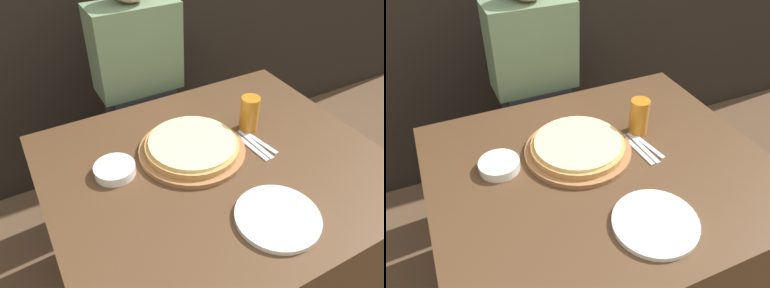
# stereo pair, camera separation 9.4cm
# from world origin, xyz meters

# --- Properties ---
(ground_plane) EXTENTS (12.00, 12.00, 0.00)m
(ground_plane) POSITION_xyz_m (0.00, 0.00, 0.00)
(ground_plane) COLOR brown
(dining_table) EXTENTS (1.24, 1.06, 0.77)m
(dining_table) POSITION_xyz_m (0.00, 0.00, 0.39)
(dining_table) COLOR #4C331E
(dining_table) RESTS_ON ground_plane
(pizza_on_board) EXTENTS (0.41, 0.41, 0.06)m
(pizza_on_board) POSITION_xyz_m (-0.05, 0.11, 0.80)
(pizza_on_board) COLOR #99663D
(pizza_on_board) RESTS_ON dining_table
(beer_glass) EXTENTS (0.08, 0.08, 0.15)m
(beer_glass) POSITION_xyz_m (0.23, 0.13, 0.85)
(beer_glass) COLOR #B7701E
(beer_glass) RESTS_ON dining_table
(dinner_plate) EXTENTS (0.27, 0.27, 0.02)m
(dinner_plate) POSITION_xyz_m (0.03, -0.32, 0.78)
(dinner_plate) COLOR white
(dinner_plate) RESTS_ON dining_table
(side_bowl) EXTENTS (0.15, 0.15, 0.04)m
(side_bowl) POSITION_xyz_m (-0.35, 0.13, 0.79)
(side_bowl) COLOR white
(side_bowl) RESTS_ON dining_table
(fork) EXTENTS (0.03, 0.21, 0.00)m
(fork) POSITION_xyz_m (0.17, 0.03, 0.77)
(fork) COLOR silver
(fork) RESTS_ON dining_table
(dinner_knife) EXTENTS (0.03, 0.21, 0.00)m
(dinner_knife) POSITION_xyz_m (0.19, 0.03, 0.77)
(dinner_knife) COLOR silver
(dinner_knife) RESTS_ON dining_table
(spoon) EXTENTS (0.05, 0.18, 0.00)m
(spoon) POSITION_xyz_m (0.22, 0.03, 0.77)
(spoon) COLOR silver
(spoon) RESTS_ON dining_table
(diner_person) EXTENTS (0.41, 0.20, 1.35)m
(diner_person) POSITION_xyz_m (-0.03, 0.70, 0.66)
(diner_person) COLOR #33333D
(diner_person) RESTS_ON ground_plane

